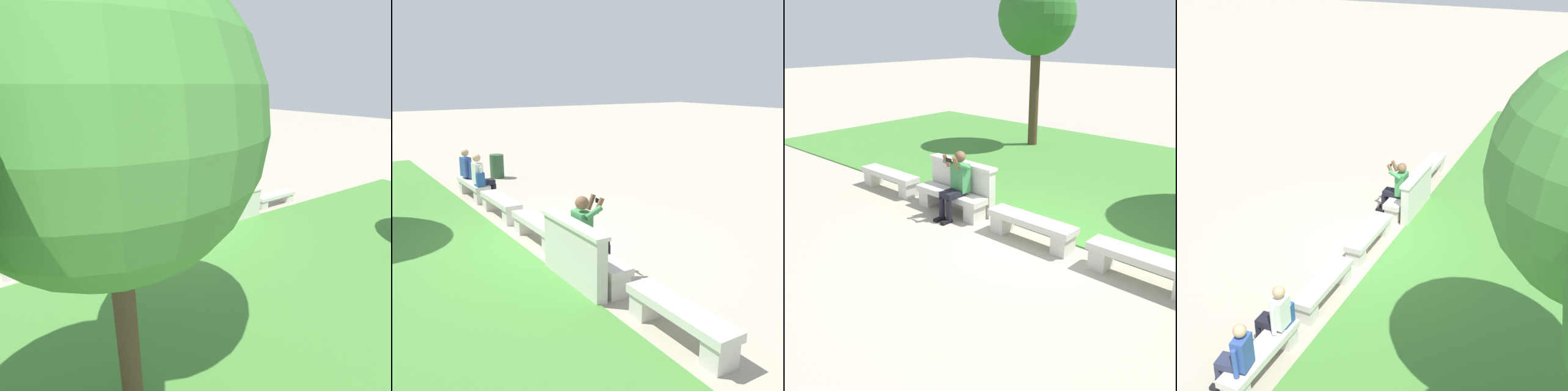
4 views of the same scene
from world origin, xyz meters
TOP-DOWN VIEW (x-y plane):
  - ground_plane at (0.00, 0.00)m, footprint 80.00×80.00m
  - grass_strip at (0.00, 4.38)m, footprint 21.73×8.00m
  - bench_main at (-4.03, 0.00)m, footprint 1.67×0.40m
  - bench_near at (-2.01, 0.00)m, footprint 1.67×0.40m
  - bench_mid at (0.00, 0.00)m, footprint 1.67×0.40m
  - bench_far at (2.01, 0.00)m, footprint 1.67×0.40m
  - bench_end at (4.03, 0.00)m, footprint 1.67×0.40m
  - backrest_wall_with_plaque at (-2.01, 0.34)m, footprint 1.69×0.24m
  - person_photographer at (-1.77, -0.08)m, footprint 0.47×0.72m
  - person_distant at (3.48, -0.07)m, footprint 0.48×0.68m
  - person_companion at (4.49, -0.07)m, footprint 0.48×0.71m
  - backpack at (3.36, 0.03)m, footprint 0.28×0.24m
  - tree_left_background at (3.35, 4.55)m, footprint 3.03×3.03m

SIDE VIEW (x-z plane):
  - ground_plane at x=0.00m, z-range 0.00..0.00m
  - grass_strip at x=0.00m, z-range 0.00..0.03m
  - bench_main at x=-4.03m, z-range 0.07..0.52m
  - bench_near at x=-2.01m, z-range 0.07..0.52m
  - bench_mid at x=0.00m, z-range 0.07..0.52m
  - bench_far at x=2.01m, z-range 0.07..0.52m
  - bench_end at x=4.03m, z-range 0.07..0.52m
  - backrest_wall_with_plaque at x=-2.01m, z-range 0.01..1.02m
  - backpack at x=3.36m, z-range 0.41..0.84m
  - person_distant at x=3.48m, z-range 0.04..1.30m
  - person_companion at x=4.49m, z-range 0.04..1.30m
  - person_photographer at x=-1.77m, z-range 0.08..1.40m
  - tree_left_background at x=3.35m, z-range 1.17..6.56m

